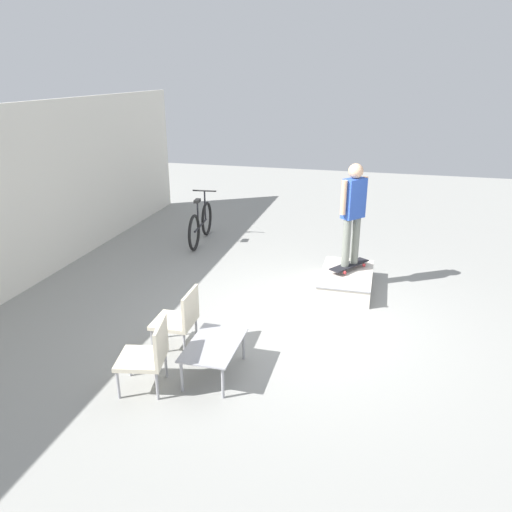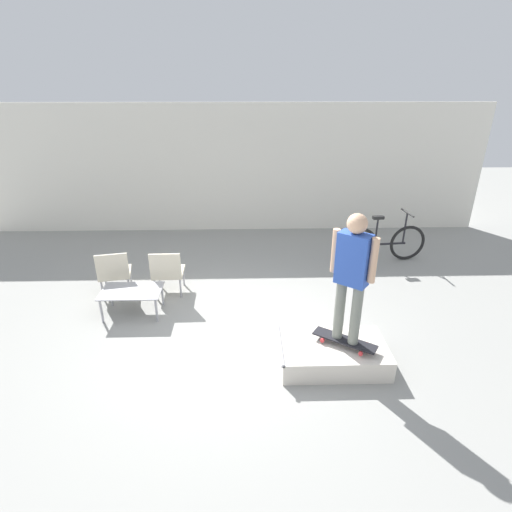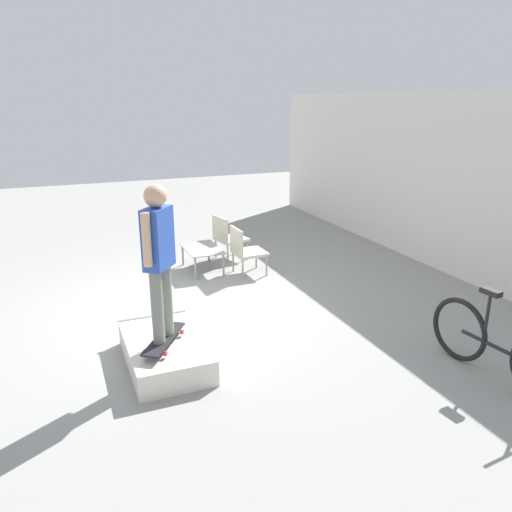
# 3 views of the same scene
# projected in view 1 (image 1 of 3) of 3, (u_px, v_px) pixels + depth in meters

# --- Properties ---
(ground_plane) EXTENTS (24.00, 24.00, 0.00)m
(ground_plane) POSITION_uv_depth(u_px,v_px,m) (300.00, 324.00, 7.26)
(ground_plane) COLOR gray
(house_wall_back) EXTENTS (12.00, 0.06, 3.00)m
(house_wall_back) POSITION_uv_depth(u_px,v_px,m) (8.00, 203.00, 7.84)
(house_wall_back) COLOR white
(house_wall_back) RESTS_ON ground_plane
(skate_ramp_box) EXTENTS (1.42, 0.84, 0.32)m
(skate_ramp_box) POSITION_uv_depth(u_px,v_px,m) (346.00, 281.00, 8.38)
(skate_ramp_box) COLOR silver
(skate_ramp_box) RESTS_ON ground_plane
(skateboard_on_ramp) EXTENTS (0.80, 0.63, 0.07)m
(skateboard_on_ramp) POSITION_uv_depth(u_px,v_px,m) (349.00, 265.00, 8.41)
(skateboard_on_ramp) COLOR black
(skateboard_on_ramp) RESTS_ON skate_ramp_box
(person_skater) EXTENTS (0.47, 0.39, 1.70)m
(person_skater) POSITION_uv_depth(u_px,v_px,m) (353.00, 207.00, 8.06)
(person_skater) COLOR gray
(person_skater) RESTS_ON skateboard_on_ramp
(coffee_table) EXTENTS (0.94, 0.59, 0.42)m
(coffee_table) POSITION_uv_depth(u_px,v_px,m) (214.00, 347.00, 5.94)
(coffee_table) COLOR #9E9EA3
(coffee_table) RESTS_ON ground_plane
(patio_chair_left) EXTENTS (0.61, 0.61, 0.83)m
(patio_chair_left) POSITION_uv_depth(u_px,v_px,m) (149.00, 353.00, 5.65)
(patio_chair_left) COLOR #99999E
(patio_chair_left) RESTS_ON ground_plane
(patio_chair_right) EXTENTS (0.53, 0.53, 0.83)m
(patio_chair_right) POSITION_uv_depth(u_px,v_px,m) (180.00, 317.00, 6.47)
(patio_chair_right) COLOR #99999E
(patio_chair_right) RESTS_ON ground_plane
(bicycle) EXTENTS (1.78, 0.52, 1.04)m
(bicycle) POSITION_uv_depth(u_px,v_px,m) (201.00, 224.00, 10.59)
(bicycle) COLOR black
(bicycle) RESTS_ON ground_plane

